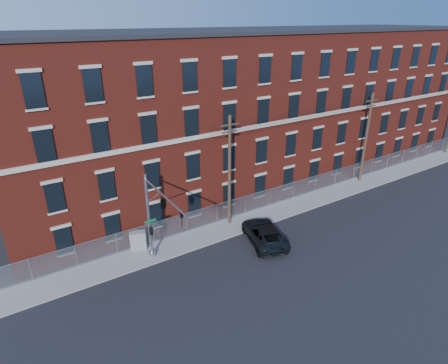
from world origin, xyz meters
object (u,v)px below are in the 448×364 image
traffic_signal_mast (160,208)px  pickup_truck (264,233)px  utility_pole_near (230,170)px  utility_cabinet (138,240)px

traffic_signal_mast → pickup_truck: traffic_signal_mast is taller
utility_pole_near → utility_cabinet: 9.63m
traffic_signal_mast → pickup_truck: (8.83, -0.63, -4.60)m
pickup_truck → traffic_signal_mast: bearing=12.6°
traffic_signal_mast → utility_cabinet: traffic_signal_mast is taller
utility_cabinet → pickup_truck: bearing=-6.3°
traffic_signal_mast → utility_pole_near: utility_pole_near is taller
pickup_truck → utility_cabinet: 10.37m
utility_pole_near → utility_cabinet: utility_pole_near is taller
traffic_signal_mast → utility_cabinet: 5.91m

